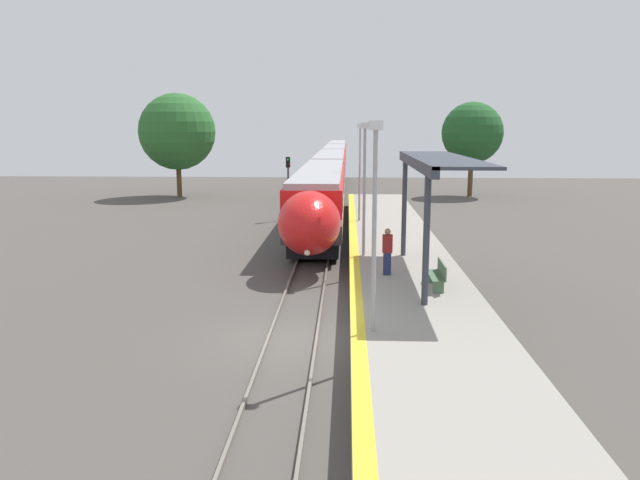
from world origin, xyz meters
TOP-DOWN VIEW (x-y plane):
  - ground_plane at (0.00, 0.00)m, footprint 120.00×120.00m
  - rail_left at (-0.72, 0.00)m, footprint 0.08×90.00m
  - rail_right at (0.72, 0.00)m, footprint 0.08×90.00m
  - train at (0.00, 50.27)m, footprint 2.81×87.75m
  - platform_right at (3.84, 0.00)m, footprint 4.26×64.00m
  - platform_bench at (4.68, 2.77)m, footprint 0.44×1.78m
  - person_waiting at (3.08, 4.61)m, footprint 0.36×0.23m
  - railway_signal at (-2.39, 24.15)m, footprint 0.28×0.28m
  - lamppost_near at (2.30, -1.82)m, footprint 0.36×0.20m
  - lamppost_mid at (2.30, 8.03)m, footprint 0.36×0.20m
  - lamppost_far at (2.30, 17.87)m, footprint 0.36×0.20m
  - station_canopy at (4.55, 4.46)m, footprint 2.02×10.41m
  - background_tree_left at (-13.52, 37.72)m, footprint 6.75×6.75m
  - background_tree_right at (12.77, 39.41)m, footprint 5.47×5.47m

SIDE VIEW (x-z plane):
  - ground_plane at x=0.00m, z-range 0.00..0.00m
  - rail_left at x=-0.72m, z-range 0.00..0.15m
  - rail_right at x=0.72m, z-range 0.00..0.15m
  - platform_right at x=3.84m, z-range 0.00..0.94m
  - platform_bench at x=4.68m, z-range 0.98..1.87m
  - person_waiting at x=3.08m, z-range 0.97..2.70m
  - train at x=0.00m, z-range 0.28..4.08m
  - railway_signal at x=-2.39m, z-range 0.48..4.75m
  - lamppost_near at x=2.30m, z-range 1.33..6.85m
  - lamppost_mid at x=2.30m, z-range 1.33..6.85m
  - lamppost_far at x=2.30m, z-range 1.33..6.85m
  - station_canopy at x=4.55m, z-range 2.78..7.09m
  - background_tree_right at x=12.77m, z-range 1.47..9.91m
  - background_tree_left at x=-13.52m, z-range 1.21..10.40m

